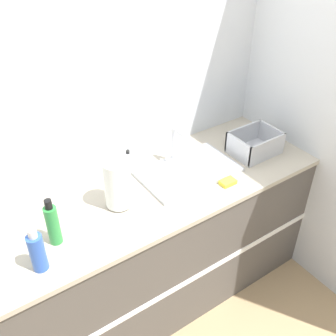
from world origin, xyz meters
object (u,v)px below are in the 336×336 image
(dish_rack, at_px, (254,145))
(bottle_green, at_px, (53,224))
(bottle_blue, at_px, (37,252))
(soap_dispenser, at_px, (129,162))
(sink, at_px, (188,170))
(paper_towel_roll, at_px, (118,184))

(dish_rack, relative_size, bottle_green, 1.16)
(bottle_blue, bearing_deg, soap_dispenser, 31.28)
(dish_rack, xyz_separation_m, bottle_green, (-1.32, -0.03, 0.06))
(sink, distance_m, bottle_blue, 0.99)
(sink, bearing_deg, paper_towel_roll, -176.01)
(paper_towel_roll, distance_m, bottle_green, 0.38)
(sink, height_order, dish_rack, sink)
(dish_rack, bearing_deg, bottle_blue, -174.07)
(dish_rack, relative_size, soap_dispenser, 2.01)
(bottle_blue, relative_size, soap_dispenser, 1.57)
(bottle_green, distance_m, soap_dispenser, 0.65)
(bottle_blue, height_order, bottle_green, bottle_green)
(paper_towel_roll, xyz_separation_m, bottle_green, (-0.37, -0.07, -0.03))
(dish_rack, distance_m, bottle_blue, 1.44)
(sink, distance_m, soap_dispenser, 0.35)
(paper_towel_roll, bearing_deg, bottle_blue, -159.75)
(paper_towel_roll, bearing_deg, dish_rack, -1.88)
(paper_towel_roll, relative_size, bottle_green, 1.08)
(paper_towel_roll, bearing_deg, bottle_green, -170.03)
(bottle_green, bearing_deg, soap_dispenser, 27.88)
(sink, relative_size, dish_rack, 1.94)
(paper_towel_roll, bearing_deg, soap_dispenser, 50.13)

